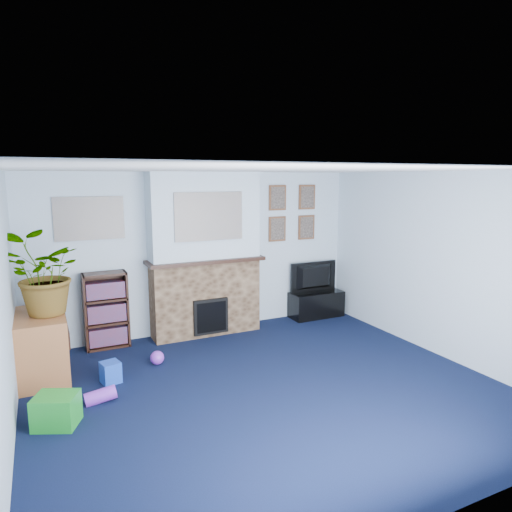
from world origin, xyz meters
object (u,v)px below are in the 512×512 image
television (316,277)px  bookshelf (106,312)px  sideboard (42,348)px  tv_stand (316,304)px

television → bookshelf: 3.38m
television → sideboard: television is taller
television → bookshelf: bearing=-1.2°
television → sideboard: size_ratio=0.88×
tv_stand → bookshelf: bookshelf is taller
bookshelf → television: bearing=-1.0°
television → bookshelf: (-3.37, 0.06, -0.17)m
tv_stand → television: bearing=90.0°
bookshelf → sideboard: size_ratio=1.07×
tv_stand → television: (-0.00, 0.02, 0.45)m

